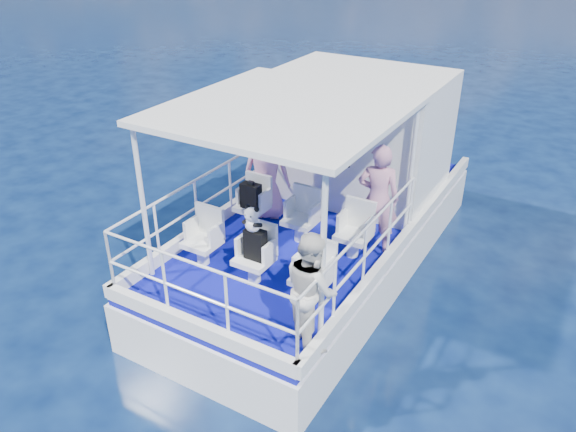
{
  "coord_description": "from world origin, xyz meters",
  "views": [
    {
      "loc": [
        3.7,
        -6.45,
        5.42
      ],
      "look_at": [
        0.13,
        -0.4,
        1.64
      ],
      "focal_mm": 35.0,
      "sensor_mm": 36.0,
      "label": 1
    }
  ],
  "objects_px": {
    "passenger_port_fwd": "(266,173)",
    "passenger_stbd_aft": "(311,289)",
    "panda": "(252,219)",
    "backpack_center": "(255,245)"
  },
  "relations": [
    {
      "from": "passenger_stbd_aft",
      "to": "panda",
      "type": "distance_m",
      "value": 1.42
    },
    {
      "from": "passenger_port_fwd",
      "to": "passenger_stbd_aft",
      "type": "relative_size",
      "value": 1.08
    },
    {
      "from": "passenger_port_fwd",
      "to": "passenger_stbd_aft",
      "type": "xyz_separation_m",
      "value": [
        2.13,
        -2.39,
        -0.06
      ]
    },
    {
      "from": "backpack_center",
      "to": "panda",
      "type": "height_order",
      "value": "panda"
    },
    {
      "from": "passenger_port_fwd",
      "to": "passenger_stbd_aft",
      "type": "height_order",
      "value": "passenger_port_fwd"
    },
    {
      "from": "passenger_port_fwd",
      "to": "backpack_center",
      "type": "relative_size",
      "value": 3.64
    },
    {
      "from": "passenger_port_fwd",
      "to": "backpack_center",
      "type": "distance_m",
      "value": 1.95
    },
    {
      "from": "passenger_port_fwd",
      "to": "backpack_center",
      "type": "bearing_deg",
      "value": 95.12
    },
    {
      "from": "passenger_stbd_aft",
      "to": "passenger_port_fwd",
      "type": "bearing_deg",
      "value": -9.33
    },
    {
      "from": "backpack_center",
      "to": "panda",
      "type": "relative_size",
      "value": 1.18
    }
  ]
}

